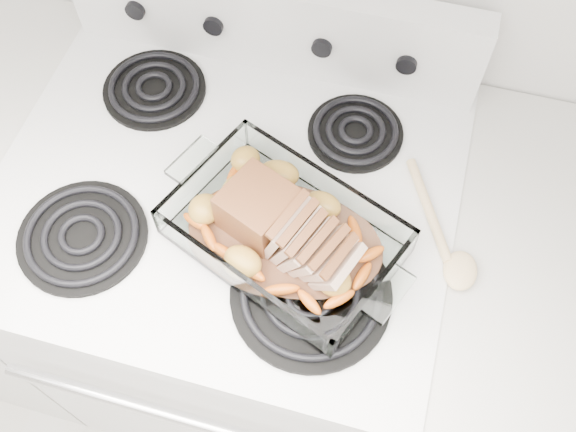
% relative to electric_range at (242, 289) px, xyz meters
% --- Properties ---
extents(electric_range, '(0.78, 0.70, 1.12)m').
position_rel_electric_range_xyz_m(electric_range, '(0.00, 0.00, 0.00)').
color(electric_range, white).
rests_on(electric_range, ground).
extents(counter_right, '(0.58, 0.68, 0.93)m').
position_rel_electric_range_xyz_m(counter_right, '(0.66, -0.00, -0.02)').
color(counter_right, white).
rests_on(counter_right, ground).
extents(baking_dish, '(0.34, 0.23, 0.07)m').
position_rel_electric_range_xyz_m(baking_dish, '(0.13, -0.09, 0.48)').
color(baking_dish, white).
rests_on(baking_dish, electric_range).
extents(pork_roast, '(0.23, 0.10, 0.08)m').
position_rel_electric_range_xyz_m(pork_roast, '(0.11, -0.09, 0.51)').
color(pork_roast, brown).
rests_on(pork_roast, baking_dish).
extents(roast_vegetables, '(0.34, 0.18, 0.04)m').
position_rel_electric_range_xyz_m(roast_vegetables, '(0.12, -0.05, 0.49)').
color(roast_vegetables, '#CA5217').
rests_on(roast_vegetables, baking_dish).
extents(wooden_spoon, '(0.14, 0.22, 0.02)m').
position_rel_electric_range_xyz_m(wooden_spoon, '(0.38, -0.02, 0.46)').
color(wooden_spoon, beige).
rests_on(wooden_spoon, electric_range).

